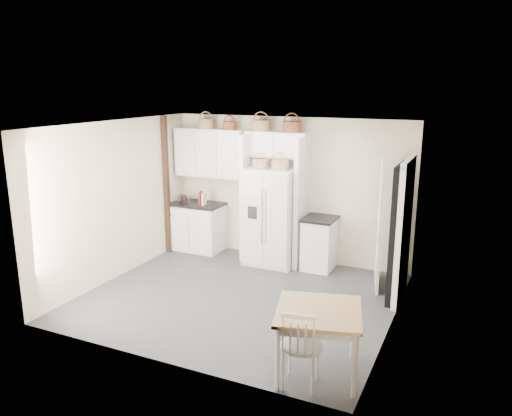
% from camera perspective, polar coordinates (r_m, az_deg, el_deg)
% --- Properties ---
extents(floor, '(4.50, 4.50, 0.00)m').
position_cam_1_polar(floor, '(7.72, -1.90, -10.17)').
color(floor, '#3A3A3A').
rests_on(floor, ground).
extents(ceiling, '(4.50, 4.50, 0.00)m').
position_cam_1_polar(ceiling, '(7.06, -2.07, 9.45)').
color(ceiling, white).
rests_on(ceiling, wall_back).
extents(wall_back, '(4.50, 0.00, 4.50)m').
position_cam_1_polar(wall_back, '(9.06, 3.71, 2.14)').
color(wall_back, beige).
rests_on(wall_back, floor).
extents(wall_left, '(0.00, 4.00, 4.00)m').
position_cam_1_polar(wall_left, '(8.51, -15.65, 0.85)').
color(wall_left, beige).
rests_on(wall_left, floor).
extents(wall_right, '(0.00, 4.00, 4.00)m').
position_cam_1_polar(wall_right, '(6.62, 15.73, -2.86)').
color(wall_right, beige).
rests_on(wall_right, floor).
extents(refrigerator, '(0.90, 0.72, 1.74)m').
position_cam_1_polar(refrigerator, '(8.87, 1.85, -0.97)').
color(refrigerator, silver).
rests_on(refrigerator, floor).
extents(base_cab_left, '(0.97, 0.61, 0.89)m').
position_cam_1_polar(base_cab_left, '(9.77, -6.67, -2.21)').
color(base_cab_left, white).
rests_on(base_cab_left, floor).
extents(base_cab_right, '(0.50, 0.60, 0.88)m').
position_cam_1_polar(base_cab_right, '(8.79, 7.24, -4.12)').
color(base_cab_right, white).
rests_on(base_cab_right, floor).
extents(dining_table, '(1.12, 1.12, 0.76)m').
position_cam_1_polar(dining_table, '(5.77, 7.06, -14.91)').
color(dining_table, olive).
rests_on(dining_table, floor).
extents(windsor_chair, '(0.50, 0.47, 0.92)m').
position_cam_1_polar(windsor_chair, '(5.51, 5.19, -15.45)').
color(windsor_chair, white).
rests_on(windsor_chair, floor).
extents(counter_left, '(1.01, 0.65, 0.04)m').
position_cam_1_polar(counter_left, '(9.65, -6.75, 0.46)').
color(counter_left, black).
rests_on(counter_left, base_cab_left).
extents(counter_right, '(0.54, 0.64, 0.04)m').
position_cam_1_polar(counter_right, '(8.66, 7.34, -1.22)').
color(counter_right, black).
rests_on(counter_right, base_cab_right).
extents(toaster, '(0.25, 0.18, 0.16)m').
position_cam_1_polar(toaster, '(9.67, -8.32, 1.04)').
color(toaster, silver).
rests_on(toaster, counter_left).
extents(cookbook_red, '(0.07, 0.17, 0.25)m').
position_cam_1_polar(cookbook_red, '(9.48, -6.33, 1.13)').
color(cookbook_red, maroon).
rests_on(cookbook_red, counter_left).
extents(cookbook_cream, '(0.05, 0.16, 0.24)m').
position_cam_1_polar(cookbook_cream, '(9.45, -5.95, 1.07)').
color(cookbook_cream, beige).
rests_on(cookbook_cream, counter_left).
extents(basket_upper_b, '(0.30, 0.30, 0.18)m').
position_cam_1_polar(basket_upper_b, '(9.44, -5.73, 9.57)').
color(basket_upper_b, olive).
rests_on(basket_upper_b, upper_cabinet).
extents(basket_upper_c, '(0.25, 0.25, 0.14)m').
position_cam_1_polar(basket_upper_c, '(9.20, -3.06, 9.39)').
color(basket_upper_c, brown).
rests_on(basket_upper_c, upper_cabinet).
extents(basket_bridge_a, '(0.33, 0.33, 0.19)m').
position_cam_1_polar(basket_bridge_a, '(8.92, 0.57, 9.41)').
color(basket_bridge_a, olive).
rests_on(basket_bridge_a, bridge_cabinet).
extents(basket_bridge_b, '(0.32, 0.32, 0.18)m').
position_cam_1_polar(basket_bridge_b, '(8.70, 4.10, 9.24)').
color(basket_bridge_b, brown).
rests_on(basket_bridge_b, bridge_cabinet).
extents(basket_fridge_a, '(0.28, 0.28, 0.15)m').
position_cam_1_polar(basket_fridge_a, '(8.65, 0.49, 5.06)').
color(basket_fridge_a, olive).
rests_on(basket_fridge_a, refrigerator).
extents(basket_fridge_b, '(0.30, 0.30, 0.16)m').
position_cam_1_polar(basket_fridge_b, '(8.51, 2.77, 4.92)').
color(basket_fridge_b, olive).
rests_on(basket_fridge_b, refrigerator).
extents(upper_cabinet, '(1.40, 0.34, 0.90)m').
position_cam_1_polar(upper_cabinet, '(9.45, -5.18, 6.29)').
color(upper_cabinet, white).
rests_on(upper_cabinet, wall_back).
extents(bridge_cabinet, '(1.12, 0.34, 0.45)m').
position_cam_1_polar(bridge_cabinet, '(8.83, 2.48, 7.27)').
color(bridge_cabinet, white).
rests_on(bridge_cabinet, wall_back).
extents(fridge_panel_left, '(0.08, 0.60, 2.30)m').
position_cam_1_polar(fridge_panel_left, '(9.08, -0.88, 1.23)').
color(fridge_panel_left, white).
rests_on(fridge_panel_left, floor).
extents(fridge_panel_right, '(0.08, 0.60, 2.30)m').
position_cam_1_polar(fridge_panel_right, '(8.70, 5.19, 0.60)').
color(fridge_panel_right, white).
rests_on(fridge_panel_right, floor).
extents(trim_post, '(0.09, 0.09, 2.60)m').
position_cam_1_polar(trim_post, '(9.52, -10.20, 2.52)').
color(trim_post, black).
rests_on(trim_post, floor).
extents(doorway_void, '(0.18, 0.85, 2.05)m').
position_cam_1_polar(doorway_void, '(7.66, 16.16, -2.75)').
color(doorway_void, black).
rests_on(doorway_void, floor).
extents(door_slab, '(0.21, 0.79, 2.05)m').
position_cam_1_polar(door_slab, '(8.03, 14.00, -1.84)').
color(door_slab, white).
rests_on(door_slab, floor).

